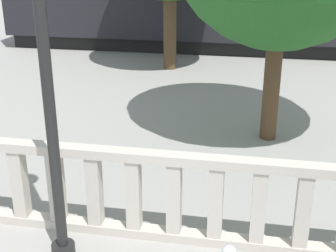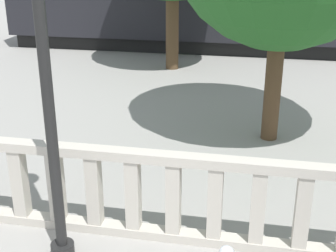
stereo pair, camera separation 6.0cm
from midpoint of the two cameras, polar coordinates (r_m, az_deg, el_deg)
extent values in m
cube|color=#BCB5A8|center=(7.07, 0.90, -13.11)|extent=(17.59, 0.24, 0.14)
cube|color=#BCB5A8|center=(6.45, 0.96, -4.02)|extent=(17.59, 0.24, 0.14)
cube|color=#BCB5A8|center=(7.48, -17.41, -6.60)|extent=(0.20, 0.20, 1.10)
cube|color=#BCB5A8|center=(7.23, -13.22, -7.17)|extent=(0.20, 0.20, 1.10)
cube|color=#BCB5A8|center=(7.02, -8.74, -7.73)|extent=(0.20, 0.20, 1.10)
cube|color=#BCB5A8|center=(6.86, -4.01, -8.27)|extent=(0.20, 0.20, 1.10)
cube|color=#BCB5A8|center=(6.74, 0.93, -8.78)|extent=(0.20, 0.20, 1.10)
cube|color=#BCB5A8|center=(6.68, 6.01, -9.23)|extent=(0.20, 0.20, 1.10)
cube|color=#BCB5A8|center=(6.66, 11.17, -9.61)|extent=(0.20, 0.20, 1.10)
cube|color=#BCB5A8|center=(6.71, 16.32, -9.92)|extent=(0.20, 0.20, 1.10)
cylinder|color=black|center=(6.88, -12.45, -14.49)|extent=(0.32, 0.32, 0.20)
cylinder|color=black|center=(5.82, -14.35, 5.36)|extent=(0.15, 0.15, 4.67)
cube|color=black|center=(19.36, 12.33, 9.60)|extent=(20.69, 2.13, 0.55)
cylinder|color=#4C3823|center=(10.32, 12.87, 5.20)|extent=(0.36, 0.36, 2.58)
cylinder|color=#4C3823|center=(16.15, 0.63, 11.89)|extent=(0.44, 0.44, 2.81)
camera|label=1|loc=(0.03, -89.77, 0.09)|focal=50.00mm
camera|label=2|loc=(0.03, 90.23, -0.09)|focal=50.00mm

